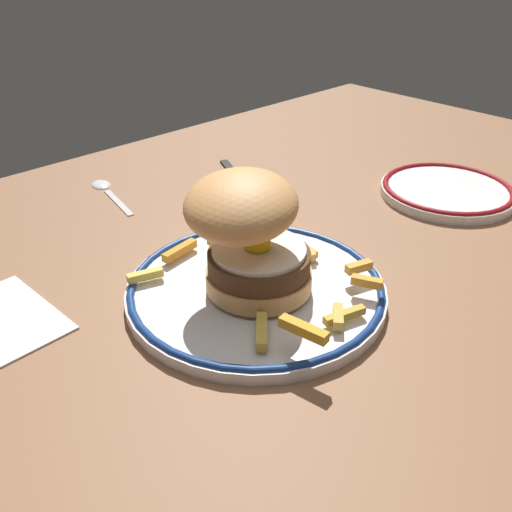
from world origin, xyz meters
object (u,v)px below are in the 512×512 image
at_px(dinner_plate, 256,289).
at_px(burger, 248,233).
at_px(side_plate, 446,190).
at_px(spoon, 104,187).
at_px(knife, 238,178).

bearing_deg(dinner_plate, burger, 163.89).
relative_size(burger, side_plate, 0.84).
height_order(side_plate, spoon, side_plate).
bearing_deg(side_plate, dinner_plate, 179.07).
distance_m(dinner_plate, burger, 0.07).
distance_m(knife, spoon, 0.19).
bearing_deg(spoon, side_plate, -46.39).
height_order(burger, side_plate, burger).
relative_size(dinner_plate, spoon, 1.92).
height_order(dinner_plate, spoon, dinner_plate).
relative_size(dinner_plate, side_plate, 1.45).
distance_m(dinner_plate, spoon, 0.34).
height_order(dinner_plate, burger, burger).
height_order(side_plate, knife, side_plate).
relative_size(side_plate, spoon, 1.33).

